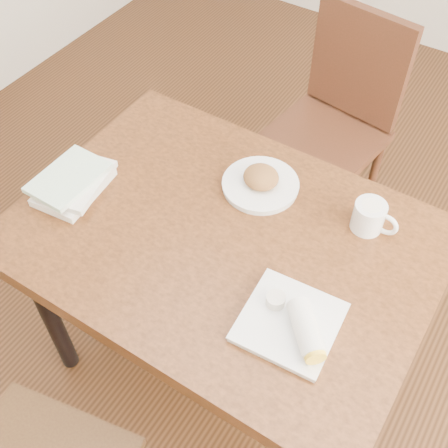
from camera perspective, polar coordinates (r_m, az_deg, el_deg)
The scene contains 7 objects.
ground at distance 2.23m, azimuth 0.00°, elevation -13.44°, with size 4.00×5.00×0.01m, color #472814.
table at distance 1.66m, azimuth 0.00°, elevation -2.96°, with size 1.18×0.86×0.75m.
chair_far at distance 2.34m, azimuth 11.38°, elevation 10.84°, with size 0.47×0.47×0.95m.
plate_scone at distance 1.70m, azimuth 3.75°, elevation 4.27°, with size 0.24×0.24×0.07m.
coffee_mug at distance 1.63m, azimuth 14.63°, elevation 0.74°, with size 0.13×0.09×0.09m.
plate_burrito at distance 1.41m, azimuth 7.17°, elevation -10.05°, with size 0.25×0.25×0.08m.
book_stack at distance 1.75m, azimuth -15.03°, elevation 4.08°, with size 0.20×0.26×0.06m.
Camera 1 is at (0.54, -0.84, 1.99)m, focal length 45.00 mm.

